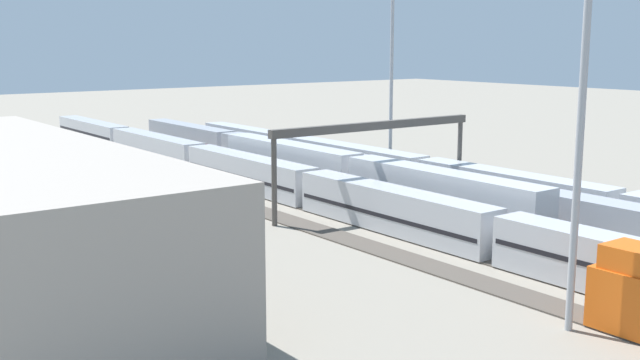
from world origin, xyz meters
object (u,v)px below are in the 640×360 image
light_mast_0 (392,25)px  train_on_track_1 (388,178)px  train_on_track_3 (299,185)px  train_on_track_2 (356,179)px  light_mast_1 (585,46)px  signal_gantry (376,135)px  train_on_track_0 (424,175)px

light_mast_0 → train_on_track_1: bearing=136.9°
train_on_track_1 → train_on_track_3: bearing=76.0°
train_on_track_2 → light_mast_0: light_mast_0 is taller
train_on_track_1 → light_mast_1: 42.06m
signal_gantry → light_mast_1: bearing=158.4°
train_on_track_2 → signal_gantry: (-2.99, 0.00, 4.80)m
train_on_track_3 → light_mast_1: light_mast_1 is taller
train_on_track_0 → train_on_track_2: size_ratio=2.03×
train_on_track_3 → train_on_track_0: 15.28m
train_on_track_1 → signal_gantry: 8.22m
light_mast_1 → light_mast_0: bearing=-30.5°
train_on_track_3 → train_on_track_2: train_on_track_2 is taller
train_on_track_2 → signal_gantry: 5.66m
train_on_track_0 → signal_gantry: size_ratio=3.82×
train_on_track_2 → light_mast_0: bearing=-53.6°
signal_gantry → light_mast_0: bearing=-46.4°
train_on_track_1 → train_on_track_2: train_on_track_2 is taller
light_mast_0 → signal_gantry: 22.17m
train_on_track_3 → train_on_track_0: (-2.91, -15.00, -0.04)m
signal_gantry → train_on_track_1: bearing=-53.4°
train_on_track_2 → light_mast_1: (-34.74, 12.59, 13.68)m
light_mast_1 → signal_gantry: light_mast_1 is taller
train_on_track_0 → signal_gantry: 11.84m
light_mast_0 → light_mast_1: (-44.97, 26.49, -2.22)m
light_mast_0 → signal_gantry: size_ratio=1.18×
train_on_track_3 → train_on_track_2: (-3.21, -5.00, 0.57)m
train_on_track_3 → light_mast_1: bearing=168.7°
train_on_track_3 → light_mast_1: 41.24m
train_on_track_3 → light_mast_0: 26.04m
train_on_track_1 → light_mast_1: (-35.45, 17.59, 14.25)m
train_on_track_1 → light_mast_1: light_mast_1 is taller
light_mast_0 → light_mast_1: bearing=149.5°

